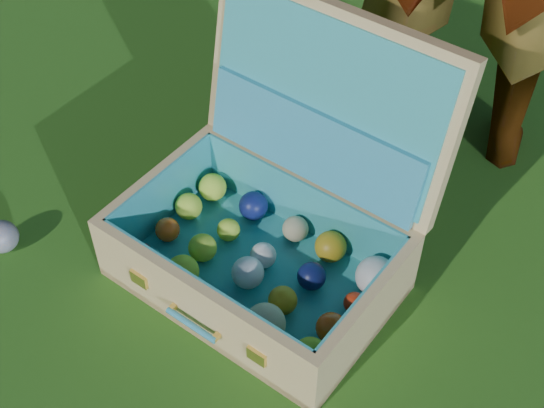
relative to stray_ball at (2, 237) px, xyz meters
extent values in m
plane|color=#215114|center=(0.55, 0.02, -0.04)|extent=(60.00, 60.00, 0.00)
sphere|color=#385793|center=(0.00, 0.00, 0.00)|extent=(0.08, 0.08, 0.08)
cube|color=tan|center=(0.57, 0.18, -0.03)|extent=(0.65, 0.49, 0.02)
cube|color=tan|center=(0.54, 0.00, 0.05)|extent=(0.59, 0.12, 0.18)
cube|color=tan|center=(0.61, 0.37, 0.05)|extent=(0.59, 0.12, 0.18)
cube|color=tan|center=(0.29, 0.23, 0.05)|extent=(0.08, 0.35, 0.18)
cube|color=tan|center=(0.86, 0.13, 0.05)|extent=(0.08, 0.35, 0.18)
cube|color=teal|center=(0.57, 0.18, -0.01)|extent=(0.60, 0.44, 0.01)
cube|color=teal|center=(0.54, 0.01, 0.06)|extent=(0.54, 0.10, 0.16)
cube|color=teal|center=(0.60, 0.35, 0.06)|extent=(0.54, 0.10, 0.16)
cube|color=teal|center=(0.31, 0.23, 0.06)|extent=(0.07, 0.35, 0.16)
cube|color=teal|center=(0.84, 0.14, 0.06)|extent=(0.07, 0.35, 0.16)
cube|color=tan|center=(0.62, 0.44, 0.33)|extent=(0.61, 0.22, 0.39)
cube|color=teal|center=(0.61, 0.42, 0.33)|extent=(0.56, 0.17, 0.35)
cube|color=teal|center=(0.61, 0.39, 0.23)|extent=(0.53, 0.14, 0.17)
cube|color=#F2C659|center=(0.38, 0.01, 0.05)|extent=(0.05, 0.02, 0.03)
cube|color=#F2C659|center=(0.70, -0.04, 0.05)|extent=(0.05, 0.02, 0.03)
cylinder|color=teal|center=(0.54, -0.03, 0.03)|extent=(0.13, 0.04, 0.01)
cube|color=#F2C659|center=(0.48, -0.01, 0.03)|extent=(0.01, 0.02, 0.01)
cube|color=#F2C659|center=(0.60, -0.03, 0.03)|extent=(0.01, 0.02, 0.01)
sphere|color=red|center=(0.32, 0.10, 0.01)|extent=(0.04, 0.04, 0.04)
sphere|color=#B2CF32|center=(0.44, 0.09, 0.02)|extent=(0.07, 0.07, 0.07)
sphere|color=#EC4F13|center=(0.55, 0.06, 0.01)|extent=(0.05, 0.05, 0.05)
sphere|color=beige|center=(0.67, 0.04, 0.03)|extent=(0.09, 0.09, 0.09)
sphere|color=#B2CF32|center=(0.78, 0.02, 0.02)|extent=(0.07, 0.07, 0.07)
sphere|color=#EC4F13|center=(0.34, 0.18, 0.02)|extent=(0.06, 0.06, 0.06)
sphere|color=#B2CF32|center=(0.44, 0.17, 0.02)|extent=(0.07, 0.07, 0.07)
sphere|color=silver|center=(0.57, 0.15, 0.02)|extent=(0.07, 0.07, 0.07)
sphere|color=#B38D17|center=(0.67, 0.12, 0.02)|extent=(0.06, 0.06, 0.06)
sphere|color=#EC4F13|center=(0.79, 0.10, 0.02)|extent=(0.07, 0.07, 0.07)
sphere|color=#B2CF32|center=(0.35, 0.27, 0.02)|extent=(0.06, 0.06, 0.06)
sphere|color=#B2CF32|center=(0.47, 0.25, 0.02)|extent=(0.05, 0.05, 0.05)
sphere|color=silver|center=(0.58, 0.21, 0.02)|extent=(0.06, 0.06, 0.06)
sphere|color=#0F174C|center=(0.70, 0.21, 0.02)|extent=(0.06, 0.06, 0.06)
sphere|color=red|center=(0.81, 0.19, 0.01)|extent=(0.05, 0.05, 0.05)
sphere|color=#B2CF32|center=(0.37, 0.34, 0.02)|extent=(0.07, 0.07, 0.07)
sphere|color=#0F174C|center=(0.49, 0.33, 0.02)|extent=(0.07, 0.07, 0.07)
sphere|color=beige|center=(0.61, 0.32, 0.02)|extent=(0.06, 0.06, 0.06)
sphere|color=#B38D17|center=(0.70, 0.30, 0.02)|extent=(0.07, 0.07, 0.07)
sphere|color=silver|center=(0.83, 0.26, 0.03)|extent=(0.09, 0.09, 0.09)
camera|label=1|loc=(1.09, -0.74, 1.33)|focal=50.00mm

